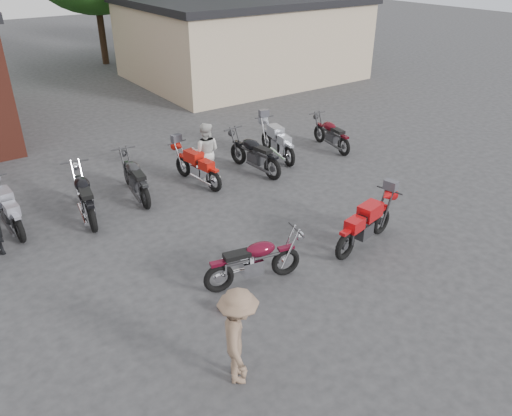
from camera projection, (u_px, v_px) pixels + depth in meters
ground at (306, 277)px, 10.03m from camera, size 90.00×90.00×0.00m
stucco_building at (242, 41)px, 24.37m from camera, size 10.00×8.00×3.50m
vintage_motorcycle at (255, 258)px, 9.62m from camera, size 2.04×1.03×1.13m
sportbike at (366, 222)px, 10.85m from camera, size 2.10×1.05×1.16m
helmet at (225, 306)px, 9.06m from camera, size 0.33×0.33×0.24m
person_light at (206, 152)px, 13.85m from camera, size 1.02×0.98×1.66m
person_tan at (239, 337)px, 7.34m from camera, size 1.05×1.22×1.64m
row_bike_1 at (7, 207)px, 11.49m from camera, size 0.76×2.02×1.15m
row_bike_2 at (84, 194)px, 12.00m from camera, size 1.02×2.21×1.24m
row_bike_3 at (135, 176)px, 12.97m from camera, size 0.91×2.11×1.18m
row_bike_4 at (197, 165)px, 13.73m from camera, size 0.91×1.98×1.11m
row_bike_5 at (254, 152)px, 14.44m from camera, size 0.90×2.15×1.21m
row_bike_6 at (277, 140)px, 15.40m from camera, size 1.02×2.13×1.18m
row_bike_7 at (331, 132)px, 16.12m from camera, size 0.87×1.94×1.09m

